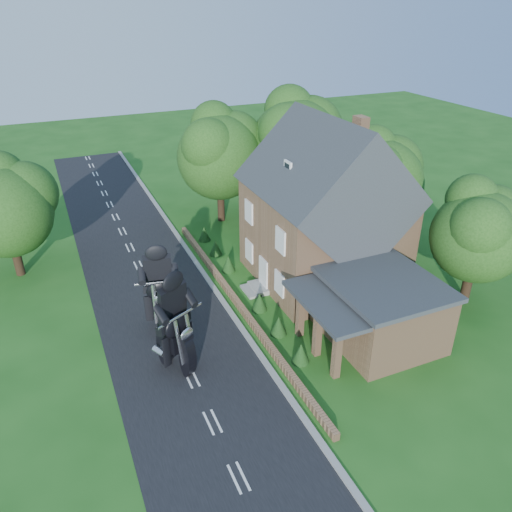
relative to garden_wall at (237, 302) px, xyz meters
name	(u,v)px	position (x,y,z in m)	size (l,w,h in m)	color
ground	(192,378)	(-4.30, -5.00, -0.20)	(120.00, 120.00, 0.00)	#1D5217
road	(192,378)	(-4.30, -5.00, -0.19)	(7.00, 80.00, 0.02)	black
kerb	(262,357)	(-0.65, -5.00, -0.14)	(0.30, 80.00, 0.12)	gray
garden_wall	(237,302)	(0.00, 0.00, 0.00)	(0.30, 22.00, 0.40)	#9C724F
house	(324,214)	(6.19, 1.00, 4.14)	(9.54, 8.64, 10.24)	#9C724F
annex	(378,309)	(5.57, -5.80, 1.57)	(7.05, 5.94, 3.44)	#9C724F
tree_annex_side	(483,227)	(12.83, -4.90, 4.49)	(5.64, 5.20, 7.48)	black
tree_house_right	(384,175)	(12.35, 3.62, 4.99)	(6.51, 6.00, 8.40)	black
tree_behind_house	(300,138)	(9.88, 11.14, 6.03)	(7.81, 7.20, 10.08)	black
tree_behind_left	(224,149)	(3.86, 12.13, 5.53)	(6.94, 6.40, 9.16)	black
tree_far_road	(11,203)	(-11.16, 9.11, 4.64)	(6.08, 5.60, 7.84)	black
shrub_a	(301,353)	(1.00, -6.00, 0.35)	(0.90, 0.90, 1.10)	black
shrub_b	(279,325)	(1.00, -3.50, 0.35)	(0.90, 0.90, 1.10)	black
shrub_c	(259,302)	(1.00, -1.00, 0.35)	(0.90, 0.90, 1.10)	black
shrub_d	(228,263)	(1.00, 4.00, 0.35)	(0.90, 0.90, 1.10)	black
shrub_e	(216,248)	(1.00, 6.50, 0.35)	(0.90, 0.90, 1.10)	black
shrub_f	(204,234)	(1.00, 9.00, 0.35)	(0.90, 0.90, 1.10)	black
motorcycle_lead	(177,355)	(-4.69, -4.05, 0.62)	(0.44, 1.76, 1.64)	black
motorcycle_follow	(163,316)	(-4.49, -0.49, 0.57)	(0.42, 1.65, 1.54)	black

